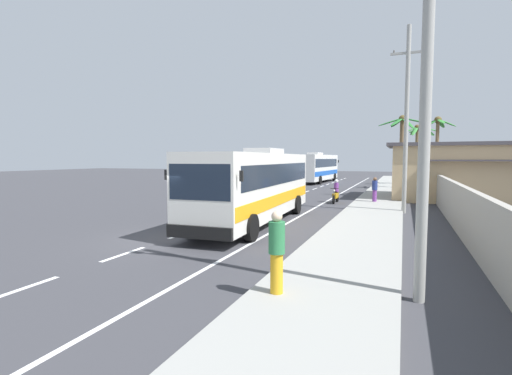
{
  "coord_description": "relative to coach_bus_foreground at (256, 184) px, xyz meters",
  "views": [
    {
      "loc": [
        8.37,
        -11.99,
        3.1
      ],
      "look_at": [
        1.79,
        4.7,
        1.7
      ],
      "focal_mm": 26.29,
      "sensor_mm": 36.0,
      "label": 1
    }
  ],
  "objects": [
    {
      "name": "utility_pole_nearest",
      "position": [
        6.93,
        -8.07,
        3.62
      ],
      "size": [
        3.56,
        0.24,
        10.37
      ],
      "color": "#9E9E99",
      "rests_on": "ground"
    },
    {
      "name": "palm_fourth",
      "position": [
        7.75,
        23.87,
        2.77
      ],
      "size": [
        3.18,
        3.15,
        6.43
      ],
      "color": "brown",
      "rests_on": "ground"
    },
    {
      "name": "coach_bus_foreground",
      "position": [
        0.0,
        0.0,
        0.0
      ],
      "size": [
        3.23,
        11.6,
        3.61
      ],
      "color": "silver",
      "rests_on": "ground"
    },
    {
      "name": "utility_pole_mid",
      "position": [
        6.68,
        5.98,
        3.49
      ],
      "size": [
        1.88,
        0.24,
        10.39
      ],
      "color": "#9E9E99",
      "rests_on": "ground"
    },
    {
      "name": "lane_markings",
      "position": [
        0.22,
        9.6,
        -1.87
      ],
      "size": [
        3.41,
        71.0,
        0.01
      ],
      "color": "white",
      "rests_on": "ground"
    },
    {
      "name": "motorcycle_beside_bus",
      "position": [
        2.26,
        9.53,
        -1.21
      ],
      "size": [
        0.56,
        1.96,
        1.64
      ],
      "color": "black",
      "rests_on": "ground"
    },
    {
      "name": "sidewalk_kerb",
      "position": [
        5.05,
        5.28,
        -1.81
      ],
      "size": [
        3.2,
        90.0,
        0.14
      ],
      "primitive_type": "cube",
      "color": "#999993",
      "rests_on": "ground"
    },
    {
      "name": "boundary_wall",
      "position": [
        8.85,
        9.28,
        -0.87
      ],
      "size": [
        0.24,
        60.0,
        2.01
      ],
      "primitive_type": "cube",
      "color": "#9E998E",
      "rests_on": "ground"
    },
    {
      "name": "palm_third",
      "position": [
        6.43,
        14.84,
        2.59
      ],
      "size": [
        3.69,
        3.47,
        6.45
      ],
      "color": "brown",
      "rests_on": "ground"
    },
    {
      "name": "roadside_building",
      "position": [
        13.03,
        14.56,
        0.23
      ],
      "size": [
        15.15,
        7.74,
        4.19
      ],
      "color": "tan",
      "rests_on": "ground"
    },
    {
      "name": "pedestrian_midwalk",
      "position": [
        4.81,
        10.03,
        -0.86
      ],
      "size": [
        0.36,
        0.36,
        1.67
      ],
      "rotation": [
        0.0,
        0.0,
        2.46
      ],
      "color": "#75388E",
      "rests_on": "sidewalk_kerb"
    },
    {
      "name": "pedestrian_near_kerb",
      "position": [
        4.08,
        -9.06,
        -0.78
      ],
      "size": [
        0.36,
        0.36,
        1.82
      ],
      "rotation": [
        0.0,
        0.0,
        3.76
      ],
      "color": "gold",
      "rests_on": "sidewalk_kerb"
    },
    {
      "name": "coach_bus_far_lane",
      "position": [
        -3.64,
        31.04,
        0.11
      ],
      "size": [
        3.27,
        12.34,
        3.82
      ],
      "color": "white",
      "rests_on": "ground"
    },
    {
      "name": "palm_nearest",
      "position": [
        9.02,
        16.24,
        2.74
      ],
      "size": [
        2.64,
        2.67,
        6.39
      ],
      "color": "brown",
      "rests_on": "ground"
    },
    {
      "name": "ground_plane",
      "position": [
        -1.75,
        -4.72,
        -1.88
      ],
      "size": [
        160.0,
        160.0,
        0.0
      ],
      "primitive_type": "plane",
      "color": "#3A3A3F"
    },
    {
      "name": "palm_second",
      "position": [
        8.62,
        29.77,
        3.05
      ],
      "size": [
        3.37,
        3.3,
        6.83
      ],
      "color": "brown",
      "rests_on": "ground"
    }
  ]
}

